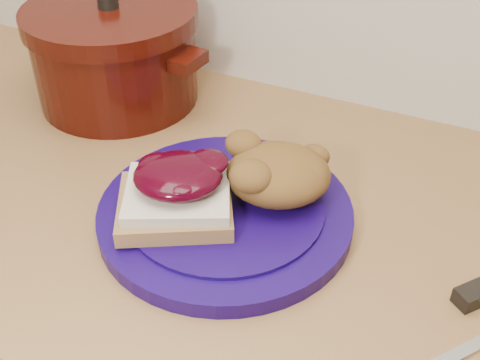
% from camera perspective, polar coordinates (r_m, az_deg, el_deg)
% --- Properties ---
extents(plate, '(0.40, 0.40, 0.02)m').
position_cam_1_polar(plate, '(0.72, -1.40, -3.21)').
color(plate, '#140547').
rests_on(plate, wood_countertop).
extents(sandwich, '(0.17, 0.16, 0.06)m').
position_cam_1_polar(sandwich, '(0.68, -6.01, -1.10)').
color(sandwich, olive).
rests_on(sandwich, plate).
extents(stuffing_mound, '(0.15, 0.15, 0.06)m').
position_cam_1_polar(stuffing_mound, '(0.70, 3.65, 0.54)').
color(stuffing_mound, brown).
rests_on(stuffing_mound, plate).
extents(dutch_oven, '(0.31, 0.28, 0.16)m').
position_cam_1_polar(dutch_oven, '(0.95, -11.77, 11.63)').
color(dutch_oven, black).
rests_on(dutch_oven, wood_countertop).
extents(pepper_grinder, '(0.07, 0.07, 0.11)m').
position_cam_1_polar(pepper_grinder, '(0.98, -8.24, 11.92)').
color(pepper_grinder, black).
rests_on(pepper_grinder, wood_countertop).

